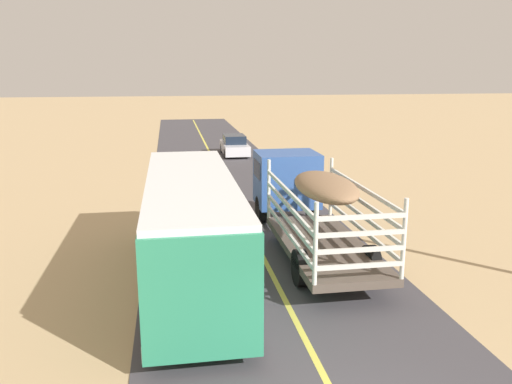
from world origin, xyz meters
TOP-DOWN VIEW (x-y plane):
  - livestock_truck at (1.74, 11.37)m, footprint 2.53×9.70m
  - bus at (-2.46, 7.58)m, footprint 2.54×10.00m
  - car_far at (1.75, 31.15)m, footprint 1.80×4.40m

SIDE VIEW (x-z plane):
  - car_far at x=1.75m, z-range -0.04..1.42m
  - bus at x=-2.46m, z-range 0.14..3.35m
  - livestock_truck at x=1.74m, z-range 0.28..3.30m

